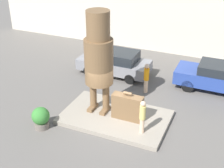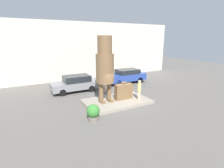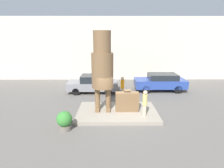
{
  "view_description": "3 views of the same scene",
  "coord_description": "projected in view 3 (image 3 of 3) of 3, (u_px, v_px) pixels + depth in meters",
  "views": [
    {
      "loc": [
        4.95,
        -11.76,
        8.73
      ],
      "look_at": [
        -0.18,
        0.01,
        1.91
      ],
      "focal_mm": 50.0,
      "sensor_mm": 36.0,
      "label": 1
    },
    {
      "loc": [
        -6.72,
        -11.48,
        5.06
      ],
      "look_at": [
        -0.48,
        -0.07,
        1.64
      ],
      "focal_mm": 28.0,
      "sensor_mm": 36.0,
      "label": 2
    },
    {
      "loc": [
        -0.4,
        -10.53,
        4.93
      ],
      "look_at": [
        -0.34,
        0.08,
        2.01
      ],
      "focal_mm": 28.0,
      "sensor_mm": 36.0,
      "label": 3
    }
  ],
  "objects": [
    {
      "name": "parked_car_blue",
      "position": [
        160.0,
        82.0,
        16.11
      ],
      "size": [
        4.6,
        1.86,
        1.6
      ],
      "rotation": [
        0.0,
        0.0,
        3.14
      ],
      "color": "#284293",
      "rests_on": "ground_plane"
    },
    {
      "name": "ground_plane",
      "position": [
        117.0,
        114.0,
        11.46
      ],
      "size": [
        60.0,
        60.0,
        0.0
      ],
      "primitive_type": "plane",
      "color": "#605B56"
    },
    {
      "name": "parked_car_grey",
      "position": [
        93.0,
        83.0,
        15.68
      ],
      "size": [
        4.47,
        1.87,
        1.57
      ],
      "rotation": [
        0.0,
        0.0,
        3.14
      ],
      "color": "gray",
      "rests_on": "ground_plane"
    },
    {
      "name": "statue_figure",
      "position": [
        102.0,
        66.0,
        10.82
      ],
      "size": [
        1.36,
        1.36,
        5.04
      ],
      "color": "brown",
      "rests_on": "pedestal"
    },
    {
      "name": "pedestal",
      "position": [
        117.0,
        112.0,
        11.44
      ],
      "size": [
        5.15,
        3.19,
        0.22
      ],
      "color": "gray",
      "rests_on": "ground_plane"
    },
    {
      "name": "worker_hivis",
      "position": [
        122.0,
        86.0,
        14.27
      ],
      "size": [
        0.3,
        0.3,
        1.76
      ],
      "color": "beige",
      "rests_on": "ground_plane"
    },
    {
      "name": "planter_pot",
      "position": [
        64.0,
        121.0,
        9.34
      ],
      "size": [
        0.84,
        0.84,
        1.08
      ],
      "color": "#70665B",
      "rests_on": "ground_plane"
    },
    {
      "name": "giant_suitcase",
      "position": [
        127.0,
        102.0,
        11.23
      ],
      "size": [
        1.48,
        0.47,
        1.46
      ],
      "color": "brown",
      "rests_on": "pedestal"
    },
    {
      "name": "building_backdrop",
      "position": [
        115.0,
        49.0,
        19.89
      ],
      "size": [
        28.0,
        0.6,
        7.01
      ],
      "color": "beige",
      "rests_on": "ground_plane"
    },
    {
      "name": "tourist",
      "position": [
        145.0,
        102.0,
        10.43
      ],
      "size": [
        0.28,
        0.28,
        1.62
      ],
      "color": "beige",
      "rests_on": "pedestal"
    }
  ]
}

